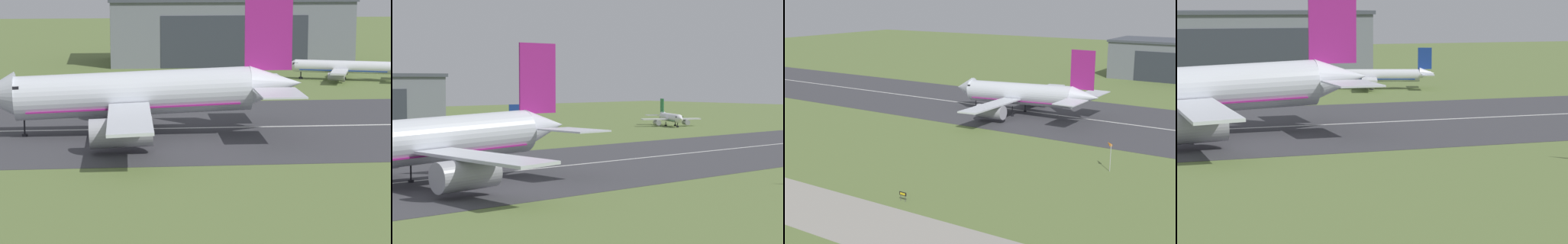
# 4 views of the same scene
# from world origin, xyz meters

# --- Properties ---
(ground_plane) EXTENTS (629.26, 629.26, 0.00)m
(ground_plane) POSITION_xyz_m (0.00, 54.14, 0.00)
(ground_plane) COLOR olive
(runway_strip) EXTENTS (389.26, 51.70, 0.06)m
(runway_strip) POSITION_xyz_m (0.00, 108.28, 0.03)
(runway_strip) COLOR #3D3D42
(runway_strip) RESTS_ON ground_plane
(runway_centreline) EXTENTS (350.33, 0.70, 0.01)m
(runway_centreline) POSITION_xyz_m (0.00, 108.28, 0.07)
(runway_centreline) COLOR silver
(runway_centreline) RESTS_ON runway_strip
(hangar_building) EXTENTS (59.06, 26.18, 16.24)m
(hangar_building) POSITION_xyz_m (6.29, 198.00, 8.14)
(hangar_building) COLOR slate
(hangar_building) RESTS_ON ground_plane
(airplane_landing) EXTENTS (47.62, 53.21, 20.24)m
(airplane_landing) POSITION_xyz_m (-19.22, 103.48, 5.99)
(airplane_landing) COLOR silver
(airplane_landing) RESTS_ON ground_plane
(airplane_parked_centre) EXTENTS (26.28, 19.61, 8.68)m
(airplane_parked_centre) POSITION_xyz_m (26.45, 160.86, 2.77)
(airplane_parked_centre) COLOR silver
(airplane_parked_centre) RESTS_ON ground_plane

